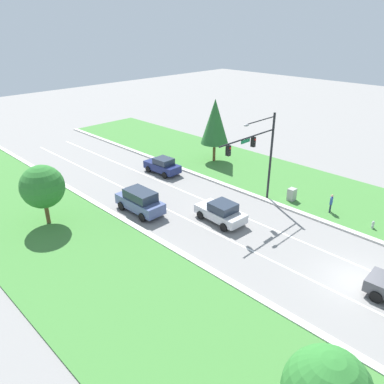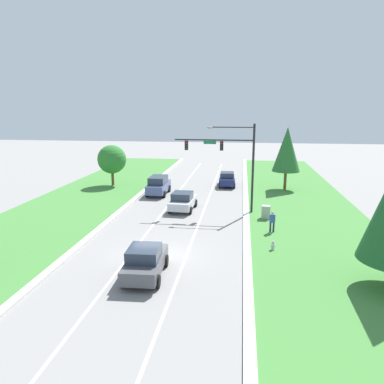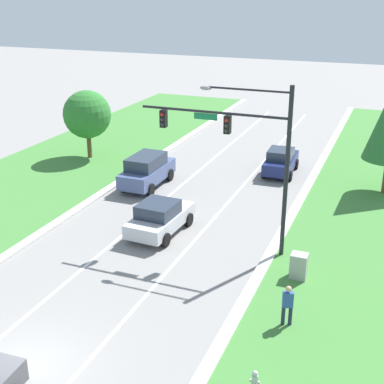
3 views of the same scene
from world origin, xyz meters
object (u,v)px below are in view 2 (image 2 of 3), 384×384
utility_cabinet (266,213)px  oak_far_left_tree (112,159)px  silver_sedan (183,201)px  pedestrian (272,221)px  graphite_sedan (145,261)px  slate_blue_suv (158,185)px  fire_hydrant (273,246)px  conifer_far_right_tree (287,149)px  traffic_signal_mast (231,154)px  navy_sedan (227,179)px

utility_cabinet → oak_far_left_tree: bearing=146.5°
silver_sedan → pedestrian: bearing=-32.7°
graphite_sedan → slate_blue_suv: size_ratio=0.97×
fire_hydrant → conifer_far_right_tree: (2.76, 19.11, 4.31)m
traffic_signal_mast → graphite_sedan: (-4.18, -13.83, -4.34)m
traffic_signal_mast → slate_blue_suv: bearing=142.6°
graphite_sedan → pedestrian: size_ratio=2.65×
silver_sedan → oak_far_left_tree: bearing=139.6°
fire_hydrant → navy_sedan: bearing=100.7°
pedestrian → oak_far_left_tree: bearing=-61.4°
slate_blue_suv → fire_hydrant: bearing=-53.9°
silver_sedan → fire_hydrant: size_ratio=6.20×
graphite_sedan → silver_sedan: (-0.11, 14.00, -0.04)m
traffic_signal_mast → silver_sedan: traffic_signal_mast is taller
silver_sedan → oak_far_left_tree: (-10.02, 9.53, 2.37)m
traffic_signal_mast → utility_cabinet: (3.11, -1.82, -4.63)m
graphite_sedan → utility_cabinet: bearing=56.2°
traffic_signal_mast → slate_blue_suv: 10.78m
utility_cabinet → navy_sedan: bearing=106.0°
slate_blue_suv → silver_sedan: 6.89m
slate_blue_suv → conifer_far_right_tree: bearing=16.2°
conifer_far_right_tree → oak_far_left_tree: size_ratio=1.45×
fire_hydrant → silver_sedan: bearing=129.1°
utility_cabinet → fire_hydrant: 7.19m
graphite_sedan → navy_sedan: 25.53m
utility_cabinet → silver_sedan: bearing=165.0°
pedestrian → conifer_far_right_tree: (2.56, 15.48, 3.71)m
traffic_signal_mast → oak_far_left_tree: size_ratio=1.60×
pedestrian → oak_far_left_tree: oak_far_left_tree is taller
utility_cabinet → oak_far_left_tree: (-17.41, 11.52, 2.63)m
silver_sedan → traffic_signal_mast: bearing=0.9°
slate_blue_suv → utility_cabinet: 13.52m
slate_blue_suv → utility_cabinet: size_ratio=3.91×
oak_far_left_tree → conifer_far_right_tree: bearing=1.2°
graphite_sedan → conifer_far_right_tree: 26.26m
utility_cabinet → fire_hydrant: utility_cabinet is taller
silver_sedan → conifer_far_right_tree: size_ratio=0.61×
fire_hydrant → graphite_sedan: bearing=-146.7°
graphite_sedan → slate_blue_suv: slate_blue_suv is taller
traffic_signal_mast → silver_sedan: size_ratio=1.82×
pedestrian → silver_sedan: bearing=-56.8°
utility_cabinet → fire_hydrant: (0.07, -7.18, -0.25)m
graphite_sedan → conifer_far_right_tree: bearing=64.6°
fire_hydrant → conifer_far_right_tree: 19.79m
navy_sedan → utility_cabinet: navy_sedan is taller
utility_cabinet → slate_blue_suv: bearing=144.5°
utility_cabinet → fire_hydrant: bearing=-89.5°
fire_hydrant → oak_far_left_tree: 25.76m
silver_sedan → fire_hydrant: bearing=-47.7°
traffic_signal_mast → oak_far_left_tree: 17.40m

